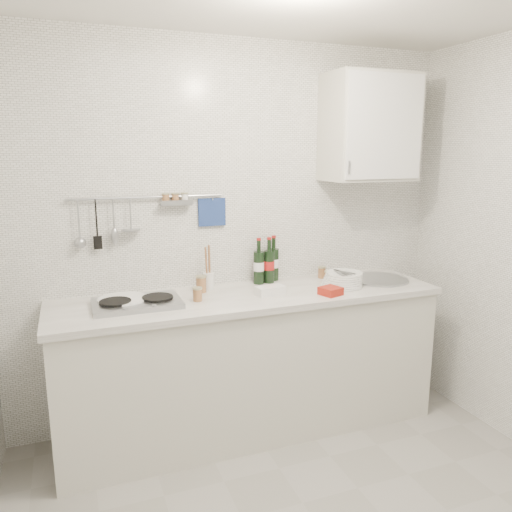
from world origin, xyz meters
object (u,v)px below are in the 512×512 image
at_px(wine_bottles, 267,260).
at_px(utensil_crock, 208,279).
at_px(plate_stack_sink, 343,279).
at_px(plate_stack_hob, 122,301).
at_px(wall_cabinet, 370,128).

bearing_deg(wine_bottles, utensil_crock, -175.86).
xyz_separation_m(plate_stack_sink, wine_bottles, (-0.43, 0.27, 0.11)).
height_order(plate_stack_sink, wine_bottles, wine_bottles).
xyz_separation_m(plate_stack_sink, utensil_crock, (-0.86, 0.24, 0.02)).
height_order(plate_stack_hob, utensil_crock, utensil_crock).
distance_m(wine_bottles, utensil_crock, 0.43).
relative_size(wall_cabinet, plate_stack_hob, 2.32).
relative_size(plate_stack_hob, wine_bottles, 0.97).
bearing_deg(plate_stack_hob, wine_bottles, 10.28).
distance_m(wall_cabinet, utensil_crock, 1.48).
bearing_deg(utensil_crock, plate_stack_sink, -15.46).
relative_size(plate_stack_hob, utensil_crock, 1.03).
xyz_separation_m(wall_cabinet, utensil_crock, (-1.12, 0.08, -0.96)).
bearing_deg(utensil_crock, wall_cabinet, -4.08).
relative_size(wine_bottles, utensil_crock, 1.06).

